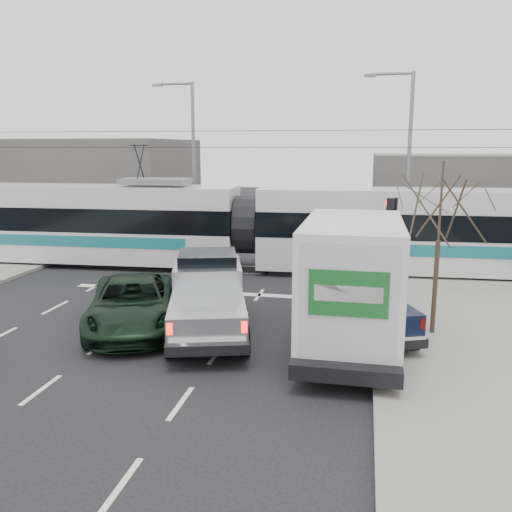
% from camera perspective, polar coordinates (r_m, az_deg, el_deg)
% --- Properties ---
extents(ground, '(120.00, 120.00, 0.00)m').
position_cam_1_polar(ground, '(15.57, -10.24, -9.57)').
color(ground, black).
rests_on(ground, ground).
extents(sidewalk_right, '(6.00, 60.00, 0.15)m').
position_cam_1_polar(sidewalk_right, '(14.96, 24.52, -11.07)').
color(sidewalk_right, gray).
rests_on(sidewalk_right, ground).
extents(rails, '(60.00, 1.60, 0.03)m').
position_cam_1_polar(rails, '(24.74, -1.75, -1.45)').
color(rails, '#33302D').
rests_on(rails, ground).
extents(building_left, '(14.00, 10.00, 6.00)m').
position_cam_1_polar(building_left, '(40.56, -17.52, 7.36)').
color(building_left, '#615C58').
rests_on(building_left, ground).
extents(building_right, '(12.00, 10.00, 5.00)m').
position_cam_1_polar(building_right, '(38.15, 21.29, 6.13)').
color(building_right, '#615C58').
rests_on(building_right, ground).
extents(bare_tree, '(2.40, 2.40, 5.00)m').
position_cam_1_polar(bare_tree, '(16.20, 18.83, 4.66)').
color(bare_tree, '#47382B').
rests_on(bare_tree, ground).
extents(traffic_signal, '(0.44, 0.44, 3.60)m').
position_cam_1_polar(traffic_signal, '(20.19, 14.06, 3.15)').
color(traffic_signal, black).
rests_on(traffic_signal, ground).
extents(street_lamp_near, '(2.38, 0.25, 9.00)m').
position_cam_1_polar(street_lamp_near, '(27.53, 15.42, 10.18)').
color(street_lamp_near, slate).
rests_on(street_lamp_near, ground).
extents(street_lamp_far, '(2.38, 0.25, 9.00)m').
position_cam_1_polar(street_lamp_far, '(31.03, -6.92, 10.60)').
color(street_lamp_far, slate).
rests_on(street_lamp_far, ground).
extents(catenary, '(60.00, 0.20, 7.00)m').
position_cam_1_polar(catenary, '(24.16, -1.81, 7.52)').
color(catenary, black).
rests_on(catenary, ground).
extents(tram, '(27.44, 4.07, 5.58)m').
position_cam_1_polar(tram, '(24.54, -1.02, 3.13)').
color(tram, silver).
rests_on(tram, ground).
extents(silver_pickup, '(3.72, 6.51, 2.24)m').
position_cam_1_polar(silver_pickup, '(16.73, -5.10, -3.92)').
color(silver_pickup, black).
rests_on(silver_pickup, ground).
extents(box_truck, '(2.55, 7.32, 3.65)m').
position_cam_1_polar(box_truck, '(15.27, 10.08, -2.88)').
color(box_truck, black).
rests_on(box_truck, ground).
extents(navy_pickup, '(3.51, 5.29, 2.10)m').
position_cam_1_polar(navy_pickup, '(16.72, 10.59, -4.38)').
color(navy_pickup, black).
rests_on(navy_pickup, ground).
extents(green_car, '(4.37, 6.13, 1.55)m').
position_cam_1_polar(green_car, '(17.20, -12.87, -4.92)').
color(green_car, black).
rests_on(green_car, ground).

